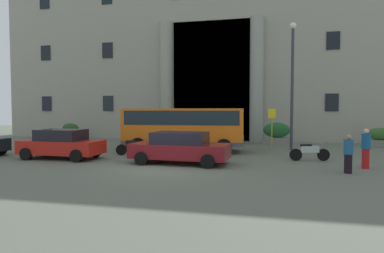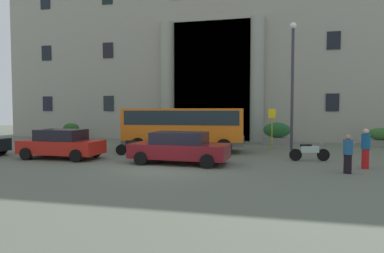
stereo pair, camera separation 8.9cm
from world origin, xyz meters
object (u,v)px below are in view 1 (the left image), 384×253
object	(u,v)px
hedge_planter_entrance_right	(143,132)
pedestrian_woman_dark_dress	(366,148)
hedge_planter_far_west	(380,138)
scooter_by_planter	(309,152)
motorcycle_near_kerb	(133,147)
parked_compact_extra	(62,144)
bus_stop_sign	(272,124)
hedge_planter_far_east	(229,133)
parked_hatchback_near	(180,148)
pedestrian_woman_with_bag	(348,154)
hedge_planter_east	(71,132)
motorcycle_far_end	(42,145)
orange_minibus	(184,126)
lamppost_plaza_centre	(292,77)
hedge_planter_entrance_left	(277,134)

from	to	relation	value
hedge_planter_entrance_right	pedestrian_woman_dark_dress	size ratio (longest dim) A/B	1.22
hedge_planter_far_west	scooter_by_planter	distance (m)	9.26
motorcycle_near_kerb	parked_compact_extra	bearing A→B (deg)	-162.32
bus_stop_sign	hedge_planter_far_west	size ratio (longest dim) A/B	1.44
hedge_planter_far_east	motorcycle_near_kerb	distance (m)	8.60
parked_hatchback_near	pedestrian_woman_dark_dress	xyz separation A→B (m)	(8.13, 0.49, 0.11)
pedestrian_woman_with_bag	parked_hatchback_near	bearing A→B (deg)	-141.86
scooter_by_planter	pedestrian_woman_with_bag	distance (m)	3.25
hedge_planter_far_east	pedestrian_woman_with_bag	world-z (taller)	hedge_planter_far_east
hedge_planter_far_west	hedge_planter_far_east	bearing A→B (deg)	-179.22
bus_stop_sign	hedge_planter_far_east	size ratio (longest dim) A/B	1.23
hedge_planter_east	pedestrian_woman_dark_dress	bearing A→B (deg)	-24.63
hedge_planter_far_west	motorcycle_far_end	world-z (taller)	hedge_planter_far_west
hedge_planter_entrance_right	pedestrian_woman_with_bag	world-z (taller)	hedge_planter_entrance_right
hedge_planter_far_east	parked_hatchback_near	xyz separation A→B (m)	(-1.26, -9.52, -0.05)
hedge_planter_entrance_right	hedge_planter_east	distance (m)	6.52
scooter_by_planter	pedestrian_woman_dark_dress	distance (m)	2.76
orange_minibus	hedge_planter_entrance_right	xyz separation A→B (m)	(-4.59, 5.04, -0.76)
hedge_planter_east	scooter_by_planter	distance (m)	19.56
pedestrian_woman_dark_dress	lamppost_plaza_centre	distance (m)	7.63
hedge_planter_entrance_right	parked_hatchback_near	xyz separation A→B (m)	(5.53, -9.50, -0.06)
motorcycle_far_end	pedestrian_woman_with_bag	xyz separation A→B (m)	(16.26, -3.07, 0.32)
bus_stop_sign	hedge_planter_entrance_left	world-z (taller)	bus_stop_sign
scooter_by_planter	pedestrian_woman_with_bag	world-z (taller)	pedestrian_woman_with_bag
motorcycle_near_kerb	lamppost_plaza_centre	world-z (taller)	lamppost_plaza_centre
hedge_planter_far_west	lamppost_plaza_centre	distance (m)	7.82
hedge_planter_far_west	pedestrian_woman_with_bag	world-z (taller)	pedestrian_woman_with_bag
orange_minibus	hedge_planter_east	size ratio (longest dim) A/B	4.83
pedestrian_woman_with_bag	lamppost_plaza_centre	xyz separation A→B (m)	(-1.66, 7.43, 3.81)
motorcycle_near_kerb	motorcycle_far_end	world-z (taller)	same
bus_stop_sign	pedestrian_woman_with_bag	world-z (taller)	bus_stop_sign
parked_compact_extra	scooter_by_planter	size ratio (longest dim) A/B	2.18
motorcycle_near_kerb	motorcycle_far_end	xyz separation A→B (m)	(-5.82, 0.01, -0.00)
parked_hatchback_near	scooter_by_planter	bearing A→B (deg)	23.61
hedge_planter_entrance_left	parked_compact_extra	distance (m)	14.56
scooter_by_planter	lamppost_plaza_centre	world-z (taller)	lamppost_plaza_centre
hedge_planter_far_east	motorcycle_near_kerb	xyz separation A→B (m)	(-4.56, -7.28, -0.35)
scooter_by_planter	pedestrian_woman_with_bag	size ratio (longest dim) A/B	1.26
hedge_planter_east	motorcycle_far_end	world-z (taller)	hedge_planter_east
bus_stop_sign	hedge_planter_far_east	distance (m)	4.27
motorcycle_near_kerb	scooter_by_planter	bearing A→B (deg)	-16.68
orange_minibus	pedestrian_woman_with_bag	size ratio (longest dim) A/B	4.72
motorcycle_far_end	lamppost_plaza_centre	size ratio (longest dim) A/B	0.24
motorcycle_near_kerb	hedge_planter_entrance_left	bearing A→B (deg)	26.42
hedge_planter_east	parked_hatchback_near	xyz separation A→B (m)	(12.05, -9.74, 0.08)
parked_hatchback_near	pedestrian_woman_with_bag	distance (m)	7.19
bus_stop_sign	hedge_planter_far_east	world-z (taller)	bus_stop_sign
hedge_planter_east	pedestrian_woman_dark_dress	size ratio (longest dim) A/B	0.88
hedge_planter_far_east	parked_hatchback_near	bearing A→B (deg)	-97.53
hedge_planter_east	motorcycle_near_kerb	distance (m)	11.53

